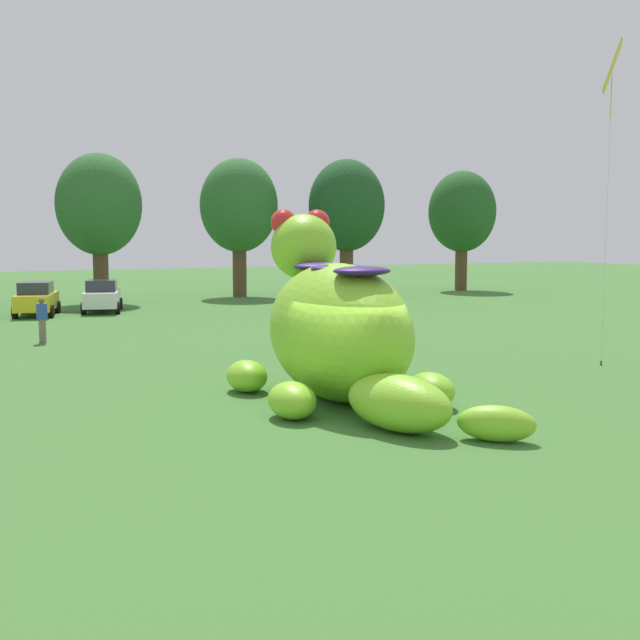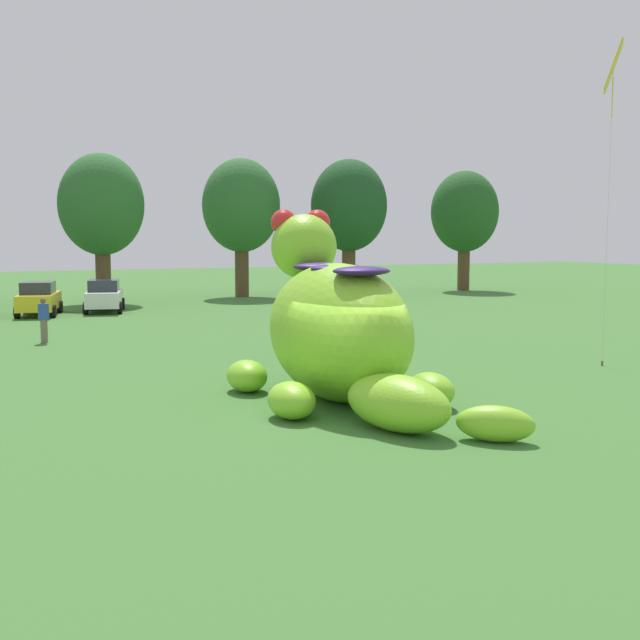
{
  "view_description": "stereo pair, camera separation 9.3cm",
  "coord_description": "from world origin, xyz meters",
  "px_view_note": "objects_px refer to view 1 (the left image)",
  "views": [
    {
      "loc": [
        -8.11,
        -15.69,
        4.02
      ],
      "look_at": [
        0.56,
        2.54,
        1.87
      ],
      "focal_mm": 44.43,
      "sensor_mm": 36.0,
      "label": 1
    },
    {
      "loc": [
        -8.03,
        -15.73,
        4.02
      ],
      "look_at": [
        0.56,
        2.54,
        1.87
      ],
      "focal_mm": 44.43,
      "sensor_mm": 36.0,
      "label": 2
    }
  ],
  "objects_px": {
    "car_yellow": "(36,299)",
    "spectator_wandering": "(292,332)",
    "giant_inflatable_creature": "(338,329)",
    "spectator_mid_field": "(42,320)",
    "car_white": "(102,296)",
    "tethered_flying_kite": "(612,72)"
  },
  "relations": [
    {
      "from": "car_white",
      "to": "tethered_flying_kite",
      "type": "bearing_deg",
      "value": -65.99
    },
    {
      "from": "giant_inflatable_creature",
      "to": "car_white",
      "type": "distance_m",
      "value": 25.44
    },
    {
      "from": "car_yellow",
      "to": "spectator_mid_field",
      "type": "relative_size",
      "value": 2.57
    },
    {
      "from": "car_white",
      "to": "car_yellow",
      "type": "bearing_deg",
      "value": -170.84
    },
    {
      "from": "car_yellow",
      "to": "tethered_flying_kite",
      "type": "xyz_separation_m",
      "value": [
        14.21,
        -23.86,
        8.03
      ]
    },
    {
      "from": "spectator_mid_field",
      "to": "car_white",
      "type": "bearing_deg",
      "value": 69.6
    },
    {
      "from": "giant_inflatable_creature",
      "to": "spectator_mid_field",
      "type": "xyz_separation_m",
      "value": [
        -5.43,
        13.99,
        -0.88
      ]
    },
    {
      "from": "car_yellow",
      "to": "car_white",
      "type": "height_order",
      "value": "same"
    },
    {
      "from": "car_yellow",
      "to": "spectator_mid_field",
      "type": "height_order",
      "value": "car_yellow"
    },
    {
      "from": "car_white",
      "to": "spectator_wandering",
      "type": "bearing_deg",
      "value": -81.65
    },
    {
      "from": "spectator_mid_field",
      "to": "tethered_flying_kite",
      "type": "xyz_separation_m",
      "value": [
        15.11,
        -12.99,
        8.04
      ]
    },
    {
      "from": "car_yellow",
      "to": "spectator_wandering",
      "type": "height_order",
      "value": "car_yellow"
    },
    {
      "from": "tethered_flying_kite",
      "to": "car_yellow",
      "type": "bearing_deg",
      "value": 120.78
    },
    {
      "from": "giant_inflatable_creature",
      "to": "spectator_mid_field",
      "type": "distance_m",
      "value": 15.04
    },
    {
      "from": "car_yellow",
      "to": "spectator_wandering",
      "type": "xyz_separation_m",
      "value": [
        6.11,
        -18.33,
        -0.01
      ]
    },
    {
      "from": "tethered_flying_kite",
      "to": "car_white",
      "type": "bearing_deg",
      "value": 114.01
    },
    {
      "from": "car_yellow",
      "to": "car_white",
      "type": "bearing_deg",
      "value": 9.16
    },
    {
      "from": "car_yellow",
      "to": "spectator_wandering",
      "type": "distance_m",
      "value": 19.32
    },
    {
      "from": "spectator_mid_field",
      "to": "spectator_wandering",
      "type": "xyz_separation_m",
      "value": [
        7.01,
        -7.46,
        0.0
      ]
    },
    {
      "from": "giant_inflatable_creature",
      "to": "car_yellow",
      "type": "relative_size",
      "value": 2.14
    },
    {
      "from": "spectator_mid_field",
      "to": "giant_inflatable_creature",
      "type": "bearing_deg",
      "value": -68.79
    },
    {
      "from": "spectator_mid_field",
      "to": "spectator_wandering",
      "type": "relative_size",
      "value": 1.0
    }
  ]
}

